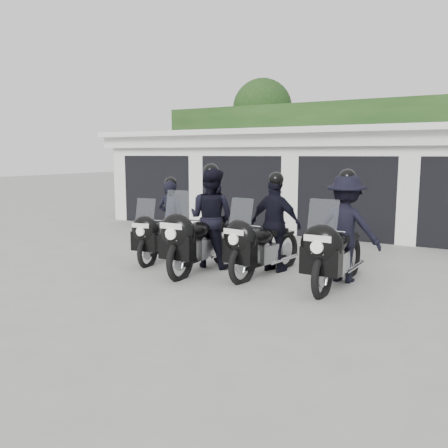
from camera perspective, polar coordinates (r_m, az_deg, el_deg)
The scene contains 7 objects.
ground at distance 7.98m, azimuth 3.24°, elevation -7.98°, with size 80.00×80.00×0.00m, color gray.
garage_block at distance 15.31m, azimuth 17.07°, elevation 4.95°, with size 16.40×6.80×2.96m.
background_vegetation at distance 20.00m, azimuth 21.49°, elevation 9.32°, with size 20.00×3.90×5.80m.
police_bike_a at distance 10.20m, azimuth -7.16°, elevation -0.28°, with size 0.78×2.08×1.82m.
police_bike_b at distance 9.29m, azimuth -2.19°, elevation 0.03°, with size 0.99×2.45×2.13m.
police_bike_c at distance 8.97m, azimuth 5.55°, elevation -0.69°, with size 1.15×2.26×1.98m.
police_bike_d at distance 8.45m, azimuth 14.02°, elevation -1.19°, with size 1.25×2.37×2.06m.
Camera 1 is at (3.44, -6.84, 2.25)m, focal length 38.00 mm.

